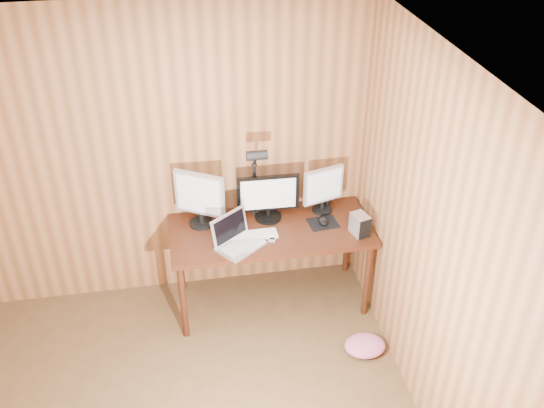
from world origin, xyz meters
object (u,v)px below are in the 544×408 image
object	(u,v)px
mouse	(323,221)
speaker	(327,199)
laptop	(236,238)
monitor_center	(268,197)
phone	(272,238)
hard_drive	(360,225)
monitor_left	(200,198)
keyboard	(251,235)
desk	(269,236)
desk_lamp	(256,172)
monitor_right	(323,189)

from	to	relation	value
mouse	speaker	world-z (taller)	speaker
laptop	monitor_center	bearing A→B (deg)	9.12
laptop	phone	distance (m)	0.29
hard_drive	monitor_left	bearing A→B (deg)	148.48
laptop	phone	xyz separation A→B (m)	(0.29, 0.03, -0.05)
hard_drive	keyboard	bearing A→B (deg)	156.96
monitor_center	mouse	xyz separation A→B (m)	(0.42, -0.15, -0.18)
monitor_left	phone	xyz separation A→B (m)	(0.53, -0.29, -0.25)
laptop	hard_drive	xyz separation A→B (m)	(0.97, -0.02, 0.02)
keyboard	desk	bearing A→B (deg)	38.74
desk	keyboard	world-z (taller)	keyboard
desk	monitor_center	xyz separation A→B (m)	(0.00, 0.09, 0.32)
keyboard	speaker	xyz separation A→B (m)	(0.70, 0.33, 0.05)
keyboard	desk_lamp	size ratio (longest dim) A/B	0.60
phone	desk_lamp	distance (m)	0.53
monitor_right	keyboard	world-z (taller)	monitor_right
keyboard	phone	xyz separation A→B (m)	(0.16, -0.06, -0.00)
keyboard	desk_lamp	distance (m)	0.49
laptop	keyboard	distance (m)	0.16
keyboard	mouse	world-z (taller)	mouse
hard_drive	speaker	xyz separation A→B (m)	(-0.15, 0.44, -0.02)
monitor_right	desk_lamp	bearing A→B (deg)	165.02
laptop	keyboard	xyz separation A→B (m)	(0.12, 0.09, -0.05)
laptop	hard_drive	world-z (taller)	laptop
monitor_left	mouse	xyz separation A→B (m)	(0.96, -0.16, -0.23)
monitor_left	mouse	bearing A→B (deg)	20.79
keyboard	mouse	xyz separation A→B (m)	(0.60, 0.08, 0.01)
monitor_center	desk_lamp	world-z (taller)	desk_lamp
monitor_center	mouse	size ratio (longest dim) A/B	4.31
desk	laptop	bearing A→B (deg)	-142.72
phone	speaker	size ratio (longest dim) A/B	0.90
monitor_center	monitor_left	bearing A→B (deg)	-178.97
monitor_left	hard_drive	size ratio (longest dim) A/B	2.61
monitor_center	mouse	bearing A→B (deg)	-18.30
monitor_left	keyboard	world-z (taller)	monitor_left
monitor_right	laptop	distance (m)	0.85
monitor_left	speaker	distance (m)	1.08
monitor_left	monitor_right	size ratio (longest dim) A/B	1.17
laptop	mouse	world-z (taller)	laptop
monitor_left	desk_lamp	distance (m)	0.48
monitor_right	hard_drive	bearing A→B (deg)	-76.83
monitor_center	hard_drive	distance (m)	0.76
monitor_right	hard_drive	world-z (taller)	monitor_right
laptop	phone	bearing A→B (deg)	-31.27
mouse	laptop	bearing A→B (deg)	-173.88
desk	speaker	size ratio (longest dim) A/B	12.82
laptop	desk	bearing A→B (deg)	0.29
monitor_center	laptop	world-z (taller)	monitor_center
phone	mouse	bearing A→B (deg)	31.82
laptop	desk_lamp	bearing A→B (deg)	20.49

